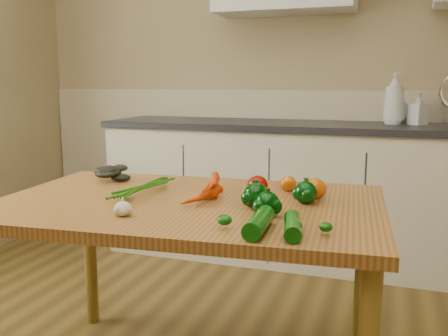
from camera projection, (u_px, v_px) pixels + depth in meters
room at (142, 46)px, 1.26m from camera, size 4.04×5.04×2.64m
counter_run at (324, 192)px, 3.21m from camera, size 2.84×0.64×1.14m
table at (189, 222)px, 1.81m from camera, size 1.44×0.99×0.74m
soap_bottle_a at (394, 98)px, 3.04m from camera, size 0.16×0.15×0.32m
soap_bottle_b at (418, 109)px, 3.02m from camera, size 0.12×0.12×0.19m
soap_bottle_c at (398, 108)px, 3.12m from camera, size 0.20×0.20×0.19m
carrot_bunch at (187, 187)px, 1.85m from camera, size 0.27×0.22×0.07m
leafy_greens at (122, 169)px, 2.15m from camera, size 0.20×0.18×0.10m
garlic_bulb at (123, 209)px, 1.59m from camera, size 0.06×0.06×0.05m
pepper_a at (256, 196)px, 1.67m from camera, size 0.09×0.09×0.09m
pepper_b at (306, 193)px, 1.74m from camera, size 0.08×0.08×0.08m
pepper_c at (267, 204)px, 1.57m from camera, size 0.08×0.08×0.08m
tomato_a at (258, 185)px, 1.88m from camera, size 0.08×0.08×0.07m
tomato_b at (288, 184)px, 1.94m from camera, size 0.06×0.06×0.06m
tomato_c at (315, 189)px, 1.81m from camera, size 0.08×0.08×0.08m
zucchini_a at (292, 226)px, 1.39m from camera, size 0.09×0.19×0.05m
zucchini_b at (259, 223)px, 1.41m from camera, size 0.06×0.21×0.05m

